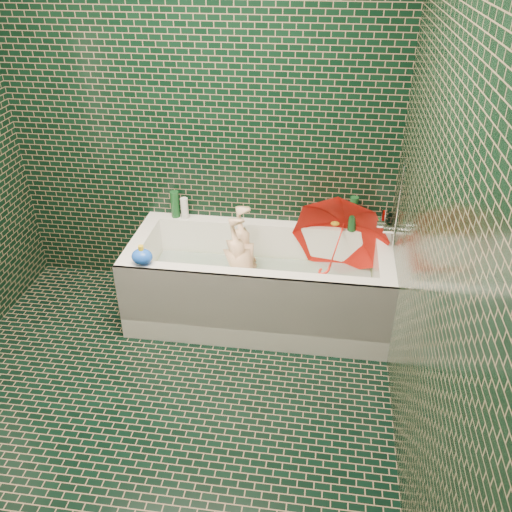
# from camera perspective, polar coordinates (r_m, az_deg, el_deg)

# --- Properties ---
(floor) EXTENTS (2.80, 2.80, 0.00)m
(floor) POSITION_cam_1_polar(r_m,az_deg,el_deg) (3.15, -10.81, -16.61)
(floor) COLOR black
(floor) RESTS_ON ground
(wall_back) EXTENTS (2.80, 0.00, 2.80)m
(wall_back) POSITION_cam_1_polar(r_m,az_deg,el_deg) (3.63, -6.04, 14.21)
(wall_back) COLOR black
(wall_back) RESTS_ON floor
(wall_right) EXTENTS (0.00, 2.80, 2.80)m
(wall_right) POSITION_cam_1_polar(r_m,az_deg,el_deg) (2.27, 18.52, 1.86)
(wall_right) COLOR black
(wall_right) RESTS_ON floor
(bathtub) EXTENTS (1.70, 0.75, 0.55)m
(bathtub) POSITION_cam_1_polar(r_m,az_deg,el_deg) (3.66, 0.33, -3.64)
(bathtub) COLOR white
(bathtub) RESTS_ON floor
(bath_mat) EXTENTS (1.35, 0.47, 0.01)m
(bath_mat) POSITION_cam_1_polar(r_m,az_deg,el_deg) (3.70, 0.36, -4.19)
(bath_mat) COLOR #53C527
(bath_mat) RESTS_ON bathtub
(water) EXTENTS (1.48, 0.53, 0.00)m
(water) POSITION_cam_1_polar(r_m,az_deg,el_deg) (3.62, 0.37, -2.34)
(water) COLOR silver
(water) RESTS_ON bathtub
(faucet) EXTENTS (0.18, 0.19, 0.55)m
(faucet) POSITION_cam_1_polar(r_m,az_deg,el_deg) (3.38, 14.22, 3.27)
(faucet) COLOR silver
(faucet) RESTS_ON wall_right
(child) EXTENTS (0.97, 0.48, 0.29)m
(child) POSITION_cam_1_polar(r_m,az_deg,el_deg) (3.63, -1.26, -2.05)
(child) COLOR beige
(child) RESTS_ON bathtub
(umbrella) EXTENTS (0.89, 0.78, 0.85)m
(umbrella) POSITION_cam_1_polar(r_m,az_deg,el_deg) (3.55, 8.48, 1.02)
(umbrella) COLOR red
(umbrella) RESTS_ON bathtub
(soap_bottle_a) EXTENTS (0.09, 0.09, 0.24)m
(soap_bottle_a) POSITION_cam_1_polar(r_m,az_deg,el_deg) (3.78, 12.80, 2.77)
(soap_bottle_a) COLOR white
(soap_bottle_a) RESTS_ON bathtub
(soap_bottle_b) EXTENTS (0.09, 0.09, 0.19)m
(soap_bottle_b) POSITION_cam_1_polar(r_m,az_deg,el_deg) (3.75, 12.19, 2.65)
(soap_bottle_b) COLOR #45217D
(soap_bottle_b) RESTS_ON bathtub
(soap_bottle_c) EXTENTS (0.18, 0.18, 0.18)m
(soap_bottle_c) POSITION_cam_1_polar(r_m,az_deg,el_deg) (3.75, 13.15, 2.54)
(soap_bottle_c) COLOR #13451E
(soap_bottle_c) RESTS_ON bathtub
(bottle_right_tall) EXTENTS (0.07, 0.07, 0.25)m
(bottle_right_tall) POSITION_cam_1_polar(r_m,az_deg,el_deg) (3.67, 10.18, 4.37)
(bottle_right_tall) COLOR #13451E
(bottle_right_tall) RESTS_ON bathtub
(bottle_right_pump) EXTENTS (0.06, 0.06, 0.16)m
(bottle_right_pump) POSITION_cam_1_polar(r_m,az_deg,el_deg) (3.74, 13.35, 3.77)
(bottle_right_pump) COLOR silver
(bottle_right_pump) RESTS_ON bathtub
(bottle_left_tall) EXTENTS (0.07, 0.07, 0.19)m
(bottle_left_tall) POSITION_cam_1_polar(r_m,az_deg,el_deg) (3.85, -8.52, 5.41)
(bottle_left_tall) COLOR #13451E
(bottle_left_tall) RESTS_ON bathtub
(bottle_left_short) EXTENTS (0.06, 0.06, 0.15)m
(bottle_left_short) POSITION_cam_1_polar(r_m,az_deg,el_deg) (3.82, -7.53, 4.99)
(bottle_left_short) COLOR white
(bottle_left_short) RESTS_ON bathtub
(rubber_duck) EXTENTS (0.11, 0.08, 0.09)m
(rubber_duck) POSITION_cam_1_polar(r_m,az_deg,el_deg) (3.75, 8.45, 3.70)
(rubber_duck) COLOR yellow
(rubber_duck) RESTS_ON bathtub
(bath_toy) EXTENTS (0.16, 0.15, 0.13)m
(bath_toy) POSITION_cam_1_polar(r_m,az_deg,el_deg) (3.34, -11.91, -0.05)
(bath_toy) COLOR blue
(bath_toy) RESTS_ON bathtub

